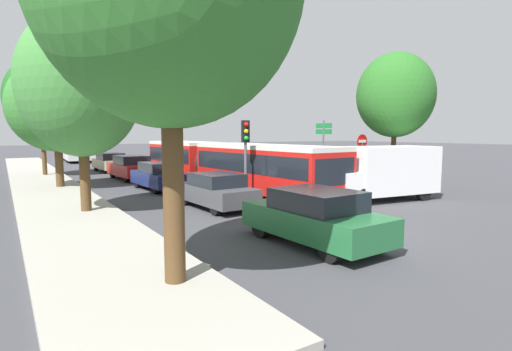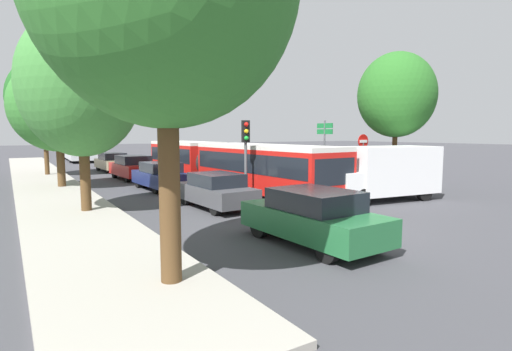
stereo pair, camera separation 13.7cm
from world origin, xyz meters
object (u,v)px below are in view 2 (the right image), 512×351
Objects in this scene: tree_right_near at (397,97)px; queued_car_tan at (112,162)px; no_entry_sign at (363,153)px; tree_left_distant at (44,100)px; queued_car_graphite at (216,190)px; traffic_light at (246,142)px; city_bus_rear at (78,147)px; direction_sign_post at (325,139)px; tree_left_mid at (81,85)px; queued_car_green at (313,217)px; queued_car_red at (133,167)px; articulated_bus at (227,162)px; tree_left_far at (58,106)px; queued_car_navy at (161,176)px; white_van at (385,171)px.

queued_car_tan is at bearing 118.07° from tree_right_near.
tree_left_distant reaches higher than no_entry_sign.
queued_car_graphite is 1.16× the size of traffic_light.
no_entry_sign is 20.59m from tree_left_distant.
city_bus_rear is 30.08m from direction_sign_post.
traffic_light is 0.44× the size of tree_left_distant.
tree_left_mid is at bearing 171.93° from tree_right_near.
direction_sign_post is at bearing 133.16° from traffic_light.
queued_car_green is 0.62× the size of tree_right_near.
tree_left_distant reaches higher than city_bus_rear.
city_bus_rear is 15.05m from queued_car_tan.
queued_car_red is at bearing -177.91° from city_bus_rear.
tree_left_distant reaches higher than queued_car_tan.
articulated_bus is at bearing -34.45° from queued_car_graphite.
queued_car_tan is 1.15× the size of direction_sign_post.
queued_car_graphite is at bearing 176.45° from tree_right_near.
no_entry_sign is 0.42× the size of tree_right_near.
queued_car_tan is at bearing 74.66° from tree_left_mid.
queued_car_red is 0.65× the size of tree_right_near.
tree_left_far is (-6.08, 8.43, 1.73)m from traffic_light.
queued_car_green is 6.92m from traffic_light.
city_bus_rear is 32.44m from queued_car_graphite.
articulated_bus is at bearing -171.15° from city_bus_rear.
queued_car_graphite is 0.60× the size of tree_left_far.
queued_car_red is 11.15m from traffic_light.
tree_left_distant is (-6.16, 15.60, 2.53)m from traffic_light.
direction_sign_post reaches higher than traffic_light.
direction_sign_post is at bearing -132.91° from queued_car_red.
queued_car_red is 0.57× the size of tree_left_distant.
city_bus_rear is 4.15× the size of no_entry_sign.
queued_car_red reaches higher than queued_car_navy.
queued_car_navy is 9.46m from direction_sign_post.
city_bus_rear is 31.48m from tree_left_mid.
city_bus_rear is (-3.43, 27.33, 0.09)m from articulated_bus.
city_bus_rear is 1.52× the size of tree_left_distant.
tree_left_distant reaches higher than articulated_bus.
tree_right_near is at bearing -161.77° from city_bus_rear.
tree_left_mid reaches higher than city_bus_rear.
direction_sign_post is at bearing -45.35° from queued_car_green.
queued_car_tan reaches higher than queued_car_graphite.
white_van is 1.85× the size of no_entry_sign.
white_van is at bearing 24.41° from articulated_bus.
white_van is 3.09m from no_entry_sign.
traffic_light is (1.81, -5.51, 1.79)m from queued_car_navy.
queued_car_navy is 5.35m from queued_car_red.
articulated_bus is 3.85× the size of queued_car_tan.
no_entry_sign is 3.14m from tree_right_near.
tree_left_mid is at bearing 154.17° from queued_car_red.
queued_car_navy is 0.63× the size of tree_left_far.
tree_left_far reaches higher than articulated_bus.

